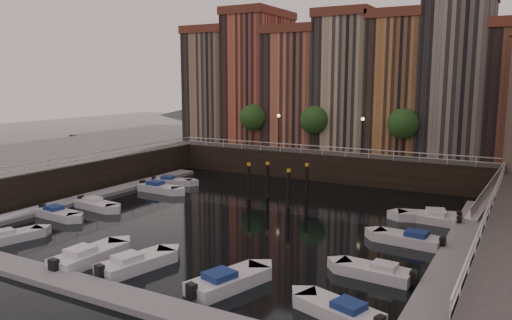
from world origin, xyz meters
The scene contains 26 objects.
ground centered at (0.00, 0.00, 0.00)m, with size 200.00×200.00×0.00m, color black.
quay_far centered at (0.00, 26.00, 1.50)m, with size 80.00×20.00×3.00m, color black.
quay_left centered at (-28.00, -2.00, 1.50)m, with size 20.00×36.00×3.00m, color black.
dock_left centered at (-16.20, -1.00, 0.17)m, with size 2.00×28.00×0.35m, color gray.
dock_right centered at (16.20, -1.00, 0.17)m, with size 2.00×28.00×0.35m, color gray.
dock_near centered at (0.00, -17.00, 0.17)m, with size 30.00×2.00×0.35m, color gray.
mountains centered at (1.72, 110.00, 7.92)m, with size 145.00×100.00×18.00m.
far_terrace centered at (3.31, 23.50, 10.95)m, with size 48.70×10.30×17.50m.
promenade_trees centered at (-1.33, 18.20, 6.58)m, with size 21.20×3.20×5.20m.
street_lamps centered at (-1.00, 17.20, 5.90)m, with size 10.36×0.36×4.18m.
railings centered at (0.00, 4.88, 3.79)m, with size 36.08×34.04×0.52m.
gangway centered at (17.10, 10.00, 1.92)m, with size 2.78×8.32×3.73m.
mooring_pilings centered at (-0.21, 5.59, 1.65)m, with size 5.18×3.82×3.78m.
boat_left_1 centered at (-13.29, -8.12, 0.34)m, with size 4.48×1.90×1.02m.
boat_left_2 centered at (-12.77, -4.52, 0.35)m, with size 4.64×2.11×1.05m.
boat_left_3 centered at (-12.36, 3.35, 0.38)m, with size 4.92×1.97×1.12m.
boat_left_4 centered at (-13.42, 6.70, 0.34)m, with size 4.41×2.95×1.00m.
boat_right_0 centered at (12.67, -13.39, 0.35)m, with size 4.69×2.90×1.05m.
boat_right_1 centered at (12.77, -7.76, 0.35)m, with size 4.53×1.90×1.03m.
boat_right_2 centered at (13.10, -0.91, 0.37)m, with size 4.80×2.11×1.08m.
boat_right_3 centered at (13.20, 5.69, 0.37)m, with size 4.91×2.96×1.10m.
boat_right_4 centered at (13.45, 5.29, 0.34)m, with size 4.51×1.95×1.02m.
boat_near_0 centered at (-11.20, -13.76, 0.33)m, with size 2.52×4.35×0.97m.
boat_near_1 centered at (-3.33, -14.04, 0.41)m, with size 2.00×5.26×1.20m.
boat_near_2 centered at (-0.01, -13.49, 0.39)m, with size 2.78×5.13×1.15m.
boat_near_3 centered at (6.19, -13.11, 0.39)m, with size 3.10×5.22×1.17m.
Camera 1 is at (19.93, -34.50, 11.07)m, focal length 35.00 mm.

